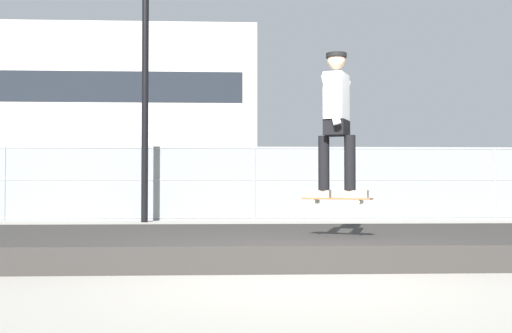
% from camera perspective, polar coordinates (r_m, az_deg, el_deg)
% --- Properties ---
extents(ground_plane, '(120.00, 120.00, 0.00)m').
position_cam_1_polar(ground_plane, '(5.75, 4.02, -10.73)').
color(ground_plane, '#9E998E').
extents(gravel_berm, '(17.25, 3.41, 0.28)m').
position_cam_1_polar(gravel_berm, '(7.90, 2.17, -7.20)').
color(gravel_berm, '#33302D').
rests_on(gravel_berm, ground_plane).
extents(skateboard, '(0.81, 0.51, 0.07)m').
position_cam_1_polar(skateboard, '(7.13, 7.54, -3.03)').
color(skateboard, '#9E5B33').
extents(skater, '(0.70, 0.62, 1.70)m').
position_cam_1_polar(skater, '(7.17, 7.51, 4.79)').
color(skater, gray).
rests_on(skater, skateboard).
extents(chain_fence, '(24.78, 0.06, 1.85)m').
position_cam_1_polar(chain_fence, '(15.39, -0.17, -1.55)').
color(chain_fence, gray).
rests_on(chain_fence, ground_plane).
extents(street_lamp, '(0.44, 0.44, 6.42)m').
position_cam_1_polar(street_lamp, '(15.12, -10.27, 10.29)').
color(street_lamp, black).
rests_on(street_lamp, ground_plane).
extents(parked_car_near, '(4.43, 2.01, 1.66)m').
position_cam_1_polar(parked_car_near, '(19.14, -8.97, -1.83)').
color(parked_car_near, silver).
rests_on(parked_car_near, ground_plane).
extents(parked_car_mid, '(4.55, 2.26, 1.66)m').
position_cam_1_polar(parked_car_mid, '(19.34, 7.93, -1.83)').
color(parked_car_mid, navy).
rests_on(parked_car_mid, ground_plane).
extents(library_building, '(29.94, 12.44, 14.09)m').
position_cam_1_polar(library_building, '(57.40, -15.35, 4.56)').
color(library_building, '#B2AFA8').
rests_on(library_building, ground_plane).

